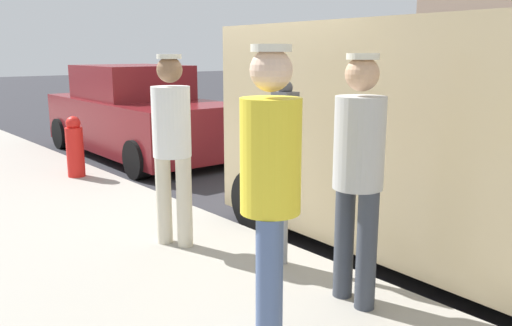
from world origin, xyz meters
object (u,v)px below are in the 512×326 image
object	(u,v)px
parked_van	(502,142)
fire_hydrant	(75,147)
parking_meter_near	(285,142)
pedestrian_in_yellow	(270,183)
pedestrian_in_gray	(358,165)
parked_sedan_behind	(137,115)
pedestrian_in_white	(172,138)

from	to	relation	value
parked_van	fire_hydrant	distance (m)	5.50
parking_meter_near	fire_hydrant	world-z (taller)	parking_meter_near
pedestrian_in_yellow	parking_meter_near	bearing A→B (deg)	-136.80
parked_van	pedestrian_in_gray	bearing A→B (deg)	-7.99
parked_sedan_behind	fire_hydrant	size ratio (longest dim) A/B	5.17
parked_sedan_behind	pedestrian_in_white	bearing A→B (deg)	65.75
parking_meter_near	fire_hydrant	size ratio (longest dim) A/B	1.77
pedestrian_in_white	pedestrian_in_gray	bearing A→B (deg)	101.38
parking_meter_near	parked_van	distance (m)	1.83
pedestrian_in_yellow	parked_sedan_behind	xyz separation A→B (m)	(-2.64, -6.62, -0.43)
parking_meter_near	pedestrian_in_white	xyz separation A→B (m)	(0.45, -0.97, -0.04)
pedestrian_in_yellow	pedestrian_in_gray	world-z (taller)	pedestrian_in_yellow
parked_van	fire_hydrant	size ratio (longest dim) A/B	6.13
pedestrian_in_gray	pedestrian_in_yellow	bearing A→B (deg)	5.13
parking_meter_near	pedestrian_in_yellow	world-z (taller)	pedestrian_in_yellow
parked_van	parked_sedan_behind	xyz separation A→B (m)	(-0.19, -6.77, -0.41)
pedestrian_in_yellow	fire_hydrant	world-z (taller)	pedestrian_in_yellow
parking_meter_near	pedestrian_in_white	distance (m)	1.07
parking_meter_near	fire_hydrant	distance (m)	4.23
pedestrian_in_white	parked_van	distance (m)	2.81
parked_van	pedestrian_in_white	bearing A→B (deg)	-45.90
parking_meter_near	pedestrian_in_yellow	xyz separation A→B (m)	(0.96, 0.90, -0.01)
pedestrian_in_yellow	fire_hydrant	xyz separation A→B (m)	(-0.86, -5.09, -0.61)
pedestrian_in_white	parked_sedan_behind	xyz separation A→B (m)	(-2.14, -4.75, -0.39)
parked_van	parked_sedan_behind	world-z (taller)	parked_van
pedestrian_in_yellow	pedestrian_in_gray	bearing A→B (deg)	-174.87
pedestrian_in_white	fire_hydrant	size ratio (longest dim) A/B	2.00
parking_meter_near	pedestrian_in_yellow	size ratio (longest dim) A/B	0.86
pedestrian_in_gray	parked_van	xyz separation A→B (m)	(-1.59, 0.22, 0.01)
parked_sedan_behind	fire_hydrant	bearing A→B (deg)	40.63
parked_van	parked_sedan_behind	size ratio (longest dim) A/B	1.19
pedestrian_in_white	pedestrian_in_yellow	world-z (taller)	pedestrian_in_yellow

